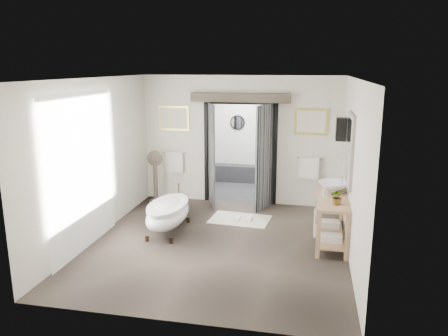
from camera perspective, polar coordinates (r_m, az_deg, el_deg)
The scene contains 13 objects.
ground_plane at distance 7.93m, azimuth -0.86°, elevation -9.82°, with size 5.00×5.00×0.00m, color brown.
room_shell at distance 7.30m, azimuth -1.37°, elevation 3.40°, with size 4.52×5.02×2.91m.
shower_room at distance 11.44m, azimuth 3.33°, elevation 2.14°, with size 2.22×2.01×2.51m.
back_wall_dressing at distance 9.69m, azimuth 1.99°, elevation 4.09°, with size 3.82×0.78×2.52m.
clawfoot_tub at distance 8.41m, azimuth -7.32°, elevation -5.83°, with size 0.69×1.55×0.76m.
vanity at distance 8.02m, azimuth 13.66°, elevation -6.05°, with size 0.57×1.60×0.85m.
pedestal_mirror at distance 10.14m, azimuth -8.94°, elevation -1.63°, with size 0.36×0.24×1.23m.
rug at distance 9.08m, azimuth 2.10°, elevation -6.71°, with size 1.20×0.80×0.01m, color beige.
slippers at distance 9.02m, azimuth 2.52°, elevation -6.62°, with size 0.36×0.27×0.05m.
basin at distance 8.21m, azimuth 14.12°, elevation -2.41°, with size 0.55×0.55×0.19m, color white.
plant at distance 7.48m, azimuth 14.62°, elevation -3.65°, with size 0.25×0.21×0.27m, color gray.
soap_bottle_a at distance 7.89m, azimuth 13.06°, elevation -3.00°, with size 0.08×0.09×0.19m, color gray.
soap_bottle_b at distance 8.56m, azimuth 13.19°, elevation -1.85°, with size 0.12×0.12×0.15m, color gray.
Camera 1 is at (1.54, -7.13, 3.11)m, focal length 35.00 mm.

